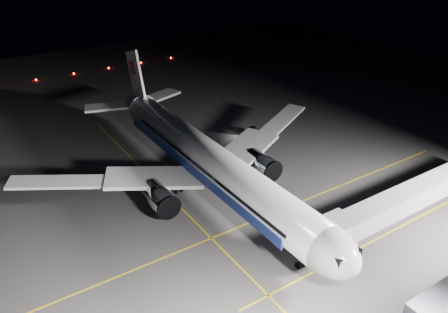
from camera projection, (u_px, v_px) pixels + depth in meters
ground at (210, 191)px, 67.48m from camera, size 200.00×200.00×0.00m
guide_line_main at (248, 223)px, 60.08m from camera, size 0.25×80.00×0.01m
guide_line_cross at (176, 203)px, 64.57m from camera, size 70.00×0.25×0.01m
guide_line_side at (366, 245)px, 56.05m from camera, size 0.25×40.00×0.01m
airliner at (206, 159)px, 65.87m from camera, size 61.48×54.22×16.64m
jet_bridge at (413, 196)px, 57.82m from camera, size 3.60×34.40×6.30m
taxiway_lights at (74, 74)px, 120.65m from camera, size 0.44×60.44×0.44m
baggage_tug at (253, 132)px, 84.88m from camera, size 3.12×2.85×1.85m
safety_cone_a at (279, 168)px, 73.06m from camera, size 0.44×0.44×0.66m
safety_cone_b at (256, 176)px, 70.83m from camera, size 0.43×0.43×0.65m
safety_cone_c at (253, 192)px, 66.61m from camera, size 0.39×0.39×0.59m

